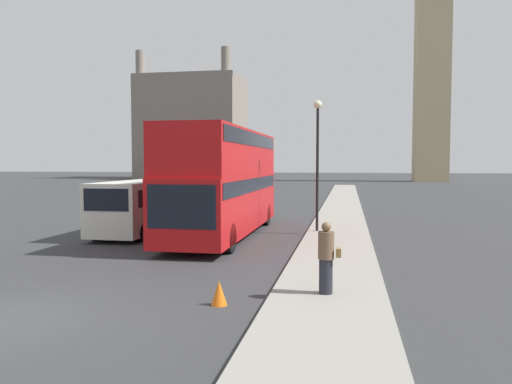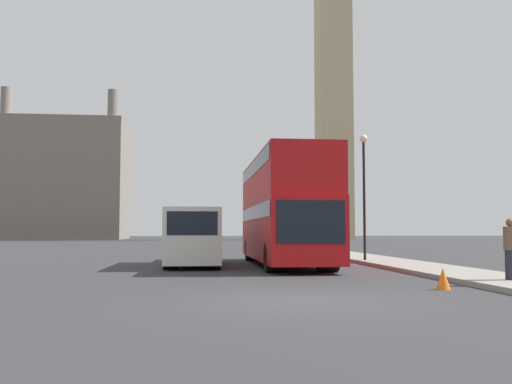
{
  "view_description": "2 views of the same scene",
  "coord_description": "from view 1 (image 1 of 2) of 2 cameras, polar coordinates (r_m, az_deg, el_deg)",
  "views": [
    {
      "loc": [
        6.74,
        -8.68,
        3.16
      ],
      "look_at": [
        3.0,
        11.58,
        1.95
      ],
      "focal_mm": 35.0,
      "sensor_mm": 36.0,
      "label": 1
    },
    {
      "loc": [
        -2.2,
        -11.89,
        1.47
      ],
      "look_at": [
        1.19,
        20.23,
        3.67
      ],
      "focal_mm": 40.0,
      "sensor_mm": 36.0,
      "label": 2
    }
  ],
  "objects": [
    {
      "name": "ground_plane",
      "position": [
        11.44,
        -26.96,
        -13.04
      ],
      "size": [
        300.0,
        300.0,
        0.0
      ],
      "primitive_type": "plane",
      "color": "#333335"
    },
    {
      "name": "street_lamp",
      "position": [
        22.07,
        7.05,
        5.29
      ],
      "size": [
        0.36,
        0.36,
        5.72
      ],
      "color": "black",
      "rests_on": "sidewalk_strip"
    },
    {
      "name": "pedestrian",
      "position": [
        11.65,
        8.05,
        -7.48
      ],
      "size": [
        0.53,
        0.37,
        1.65
      ],
      "color": "#23232D",
      "rests_on": "sidewalk_strip"
    },
    {
      "name": "traffic_cone",
      "position": [
        11.3,
        -4.24,
        -11.43
      ],
      "size": [
        0.36,
        0.36,
        0.55
      ],
      "color": "orange",
      "rests_on": "ground_plane"
    },
    {
      "name": "sidewalk_strip",
      "position": [
        9.22,
        7.63,
        -16.2
      ],
      "size": [
        2.67,
        120.0,
        0.15
      ],
      "color": "gray",
      "rests_on": "ground_plane"
    },
    {
      "name": "red_double_decker_bus",
      "position": [
        21.44,
        -3.6,
        1.61
      ],
      "size": [
        2.63,
        11.4,
        4.51
      ],
      "color": "#B71114",
      "rests_on": "ground_plane"
    },
    {
      "name": "white_van",
      "position": [
        22.56,
        -13.29,
        -1.54
      ],
      "size": [
        2.18,
        6.22,
        2.35
      ],
      "color": "silver",
      "rests_on": "ground_plane"
    },
    {
      "name": "parked_sedan",
      "position": [
        44.44,
        -1.55,
        0.15
      ],
      "size": [
        1.77,
        4.2,
        1.45
      ],
      "color": "#99999E",
      "rests_on": "ground_plane"
    },
    {
      "name": "building_block_distant",
      "position": [
        103.32,
        -7.27,
        7.26
      ],
      "size": [
        20.07,
        14.46,
        24.82
      ],
      "color": "slate",
      "rests_on": "ground_plane"
    }
  ]
}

